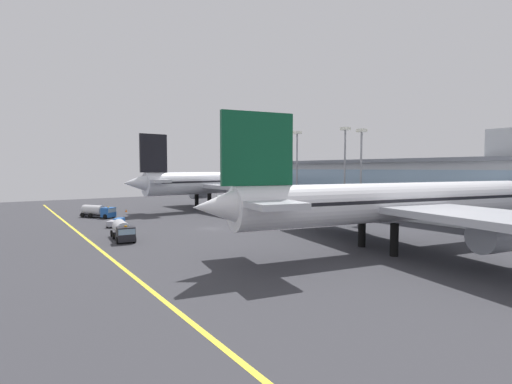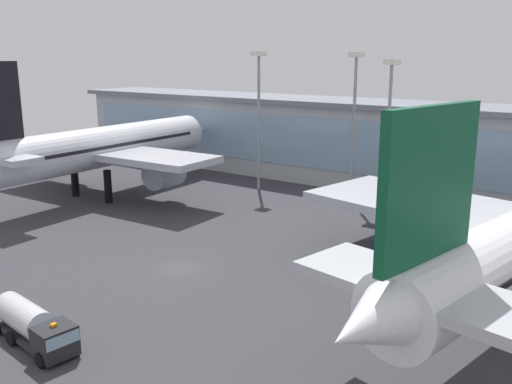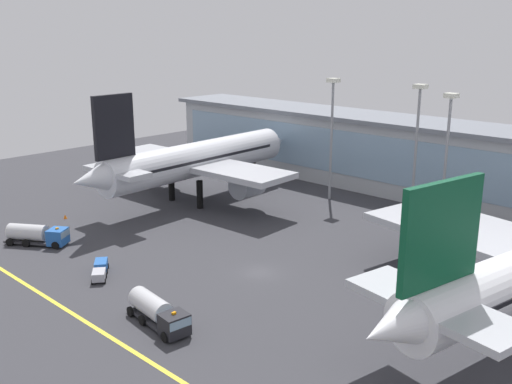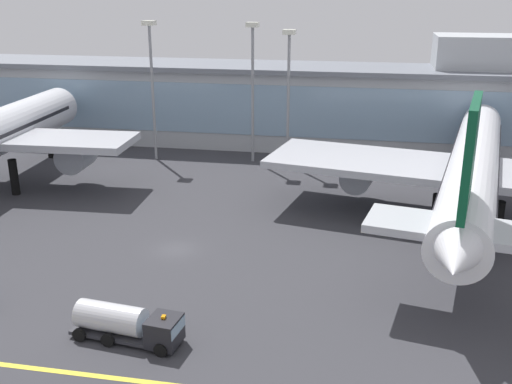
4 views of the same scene
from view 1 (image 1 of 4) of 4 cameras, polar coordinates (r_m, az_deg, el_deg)
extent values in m
plane|color=#38383D|center=(73.83, -6.66, -5.49)|extent=(180.00, 180.00, 0.00)
cube|color=yellow|center=(66.73, -23.77, -6.75)|extent=(144.00, 0.50, 0.01)
cube|color=#ADB2B7|center=(102.82, 16.72, 0.58)|extent=(123.80, 12.00, 12.96)
cube|color=#84A3BC|center=(98.16, 14.50, 0.86)|extent=(118.85, 0.20, 8.30)
cube|color=slate|center=(102.70, 16.79, 4.41)|extent=(126.80, 14.00, 0.80)
cylinder|color=black|center=(109.17, -8.89, -1.29)|extent=(1.10, 1.10, 4.83)
cylinder|color=black|center=(102.85, -7.00, -1.57)|extent=(1.10, 1.10, 4.83)
cylinder|color=black|center=(115.65, -0.20, -0.97)|extent=(1.10, 1.10, 4.83)
cylinder|color=silver|center=(107.20, -6.54, 1.39)|extent=(7.80, 39.09, 6.03)
cone|color=silver|center=(119.33, 2.30, 1.64)|extent=(5.97, 5.69, 5.73)
cone|color=silver|center=(98.10, -17.47, 1.31)|extent=(5.43, 6.86, 5.13)
cube|color=#84A3BC|center=(117.20, 1.02, 2.12)|extent=(4.71, 4.43, 1.81)
cube|color=black|center=(107.19, -6.54, 1.63)|extent=(7.58, 32.88, 0.48)
cube|color=#B7BAC1|center=(107.24, -6.54, 0.99)|extent=(37.93, 11.03, 0.97)
cylinder|color=#999EA8|center=(117.20, -8.54, 0.03)|extent=(4.45, 5.24, 4.22)
cylinder|color=#999EA8|center=(99.23, -2.76, -0.58)|extent=(4.45, 5.24, 4.22)
cube|color=black|center=(99.67, -15.13, 5.64)|extent=(1.04, 7.02, 9.65)
cube|color=#B7BAC1|center=(99.65, -15.07, 1.65)|extent=(12.20, 4.82, 0.77)
cylinder|color=black|center=(58.59, 15.60, -5.82)|extent=(1.10, 1.10, 4.37)
cylinder|color=black|center=(53.74, 20.03, -6.75)|extent=(1.10, 1.10, 4.37)
cylinder|color=black|center=(73.51, 31.62, -4.33)|extent=(1.10, 1.10, 4.37)
cylinder|color=white|center=(58.28, 20.82, -1.37)|extent=(14.88, 50.94, 5.46)
cone|color=white|center=(43.84, -5.71, -2.19)|extent=(5.68, 6.77, 4.64)
cube|color=#84A3BC|center=(76.37, 33.50, 0.11)|extent=(4.74, 4.52, 1.64)
cube|color=black|center=(58.25, 20.83, -0.97)|extent=(13.41, 42.96, 0.44)
cube|color=#B7BAC1|center=(58.34, 20.80, -2.04)|extent=(49.19, 20.93, 0.87)
cylinder|color=#999EA8|center=(69.81, 14.17, -2.80)|extent=(4.99, 7.21, 3.82)
cylinder|color=#999EA8|center=(51.49, 32.72, -5.52)|extent=(4.99, 7.21, 3.82)
cube|color=#0C4C2D|center=(45.43, 0.24, 6.48)|extent=(2.36, 9.11, 8.73)
cube|color=#B7BAC1|center=(45.55, 0.24, -1.43)|extent=(16.06, 8.35, 0.70)
cylinder|color=black|center=(95.57, -20.60, -3.29)|extent=(1.09, 0.85, 1.10)
cylinder|color=black|center=(93.71, -21.69, -3.45)|extent=(1.09, 0.85, 1.10)
cylinder|color=black|center=(98.70, -22.51, -3.12)|extent=(1.09, 0.85, 1.10)
cylinder|color=black|center=(96.90, -23.60, -3.27)|extent=(1.09, 0.85, 1.10)
cylinder|color=black|center=(100.49, -23.52, -3.03)|extent=(1.09, 0.85, 1.10)
cylinder|color=black|center=(98.73, -24.61, -3.17)|extent=(1.09, 0.85, 1.10)
cube|color=#2D2D33|center=(97.68, -22.97, -3.26)|extent=(7.61, 6.09, 0.30)
cube|color=#235BB2|center=(94.73, -21.27, -2.85)|extent=(3.38, 3.46, 2.20)
cube|color=#84A3BC|center=(94.68, -21.28, -2.56)|extent=(3.40, 3.42, 0.88)
cylinder|color=silver|center=(97.92, -23.21, -2.48)|extent=(5.93, 4.97, 2.30)
cube|color=orange|center=(94.60, -21.29, -2.11)|extent=(0.30, 0.40, 0.20)
cylinder|color=black|center=(62.88, -17.72, -6.73)|extent=(1.13, 0.42, 1.10)
cylinder|color=black|center=(62.50, -20.09, -6.84)|extent=(1.13, 0.42, 1.10)
cylinder|color=black|center=(67.25, -18.39, -6.07)|extent=(1.13, 0.42, 1.10)
cylinder|color=black|center=(66.89, -20.60, -6.17)|extent=(1.13, 0.42, 1.10)
cylinder|color=black|center=(69.71, -18.72, -5.74)|extent=(1.13, 0.42, 1.10)
cylinder|color=black|center=(69.36, -20.86, -5.83)|extent=(1.13, 0.42, 1.10)
cube|color=#2D2D33|center=(66.90, -19.47, -6.23)|extent=(7.78, 3.19, 0.30)
cube|color=black|center=(62.79, -18.95, -5.98)|extent=(2.62, 2.85, 2.20)
cube|color=#84A3BC|center=(62.71, -18.96, -5.54)|extent=(2.70, 2.76, 0.88)
cylinder|color=silver|center=(67.22, -19.56, -5.07)|extent=(5.81, 2.93, 2.30)
cube|color=orange|center=(62.60, -18.98, -4.88)|extent=(0.30, 0.40, 0.20)
cylinder|color=black|center=(83.99, -20.09, -4.38)|extent=(0.60, 0.52, 0.60)
cylinder|color=black|center=(83.42, -19.14, -4.41)|extent=(0.60, 0.52, 0.60)
cylinder|color=black|center=(82.33, -20.58, -4.54)|extent=(0.60, 0.52, 0.60)
cylinder|color=black|center=(81.75, -19.61, -4.58)|extent=(0.60, 0.52, 0.60)
cube|color=#235BB2|center=(82.80, -19.86, -4.10)|extent=(2.98, 2.76, 1.10)
cylinder|color=black|center=(81.11, -20.96, -4.67)|extent=(0.59, 0.50, 0.60)
cylinder|color=black|center=(80.52, -19.98, -4.71)|extent=(0.59, 0.50, 0.60)
cylinder|color=black|center=(79.59, -21.45, -4.84)|extent=(0.59, 0.50, 0.60)
cylinder|color=black|center=(78.99, -20.45, -4.88)|extent=(0.59, 0.50, 0.60)
cube|color=#A8A8B2|center=(79.98, -20.72, -4.42)|extent=(2.82, 2.64, 1.00)
cube|color=#2D2D33|center=(81.39, -20.29, -4.52)|extent=(0.54, 0.44, 0.08)
cylinder|color=gray|center=(93.12, 13.17, 2.69)|extent=(0.44, 0.44, 20.62)
cube|color=silver|center=(93.57, 13.26, 9.23)|extent=(1.80, 1.80, 0.70)
cylinder|color=gray|center=(88.76, 15.46, 2.32)|extent=(0.44, 0.44, 19.70)
cube|color=silver|center=(89.14, 15.57, 8.89)|extent=(1.80, 1.80, 0.70)
cylinder|color=gray|center=(103.08, 6.16, 2.89)|extent=(0.44, 0.44, 20.79)
cube|color=silver|center=(103.50, 6.20, 8.85)|extent=(1.80, 1.80, 0.70)
cone|color=orange|center=(106.78, -18.91, -2.65)|extent=(0.57, 0.57, 0.72)
camera|label=2|loc=(29.34, -44.13, 20.84)|focal=39.22mm
camera|label=3|loc=(30.02, -79.51, 37.41)|focal=41.25mm
camera|label=4|loc=(52.66, -61.21, 18.20)|focal=42.37mm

